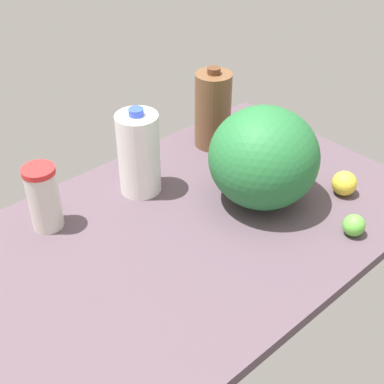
# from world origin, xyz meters

# --- Properties ---
(countertop) EXTENTS (1.20, 0.76, 0.03)m
(countertop) POSITION_xyz_m (0.00, 0.00, 0.01)
(countertop) COLOR #53424C
(countertop) RESTS_ON ground
(watermelon) EXTENTS (0.28, 0.28, 0.26)m
(watermelon) POSITION_xyz_m (-0.21, 0.04, 0.16)
(watermelon) COLOR #246E36
(watermelon) RESTS_ON countertop
(chocolate_milk_jug) EXTENTS (0.11, 0.11, 0.25)m
(chocolate_milk_jug) POSITION_xyz_m (-0.31, -0.25, 0.15)
(chocolate_milk_jug) COLOR brown
(chocolate_milk_jug) RESTS_ON countertop
(tumbler_cup) EXTENTS (0.08, 0.08, 0.17)m
(tumbler_cup) POSITION_xyz_m (0.27, -0.24, 0.12)
(tumbler_cup) COLOR silver
(tumbler_cup) RESTS_ON countertop
(milk_jug) EXTENTS (0.11, 0.11, 0.24)m
(milk_jug) POSITION_xyz_m (-0.00, -0.21, 0.14)
(milk_jug) COLOR white
(milk_jug) RESTS_ON countertop
(lime_by_jug) EXTENTS (0.05, 0.05, 0.05)m
(lime_by_jug) POSITION_xyz_m (-0.27, 0.29, 0.06)
(lime_by_jug) COLOR #5FBB40
(lime_by_jug) RESTS_ON countertop
(lemon_beside_bowl) EXTENTS (0.07, 0.07, 0.07)m
(lemon_beside_bowl) POSITION_xyz_m (-0.39, 0.18, 0.06)
(lemon_beside_bowl) COLOR yellow
(lemon_beside_bowl) RESTS_ON countertop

